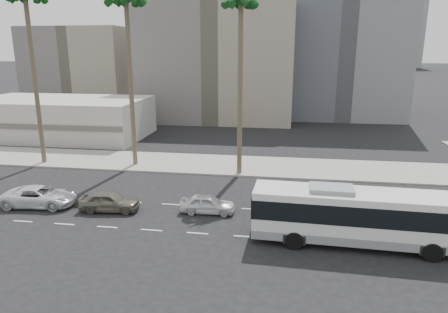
% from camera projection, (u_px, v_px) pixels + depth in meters
% --- Properties ---
extents(ground, '(700.00, 700.00, 0.00)m').
position_uv_depth(ground, '(294.00, 240.00, 24.55)').
color(ground, black).
rests_on(ground, ground).
extents(sidewalk_north, '(120.00, 7.00, 0.15)m').
position_uv_depth(sidewalk_north, '(292.00, 168.00, 39.33)').
color(sidewalk_north, gray).
rests_on(sidewalk_north, ground).
extents(commercial_low, '(22.00, 12.16, 5.00)m').
position_uv_depth(commercial_low, '(61.00, 118.00, 53.16)').
color(commercial_low, '#B2AEA6').
rests_on(commercial_low, ground).
extents(midrise_beige_west, '(24.00, 18.00, 18.00)m').
position_uv_depth(midrise_beige_west, '(220.00, 63.00, 67.00)').
color(midrise_beige_west, slate).
rests_on(midrise_beige_west, ground).
extents(midrise_gray_center, '(20.00, 20.00, 26.00)m').
position_uv_depth(midrise_gray_center, '(340.00, 39.00, 69.72)').
color(midrise_gray_center, '#575A61').
rests_on(midrise_gray_center, ground).
extents(midrise_beige_far, '(18.00, 16.00, 15.00)m').
position_uv_depth(midrise_beige_far, '(87.00, 70.00, 75.99)').
color(midrise_beige_far, slate).
rests_on(midrise_beige_far, ground).
extents(civic_tower, '(42.00, 42.00, 129.00)m').
position_uv_depth(civic_tower, '(288.00, 4.00, 253.75)').
color(civic_tower, '#BAB2A1').
rests_on(civic_tower, ground).
extents(highrise_right, '(26.00, 26.00, 70.00)m').
position_uv_depth(highrise_right, '(372.00, 6.00, 228.70)').
color(highrise_right, slate).
rests_on(highrise_right, ground).
extents(highrise_far, '(22.00, 22.00, 60.00)m').
position_uv_depth(highrise_far, '(403.00, 19.00, 254.96)').
color(highrise_far, slate).
rests_on(highrise_far, ground).
extents(city_bus, '(12.25, 3.17, 3.49)m').
position_uv_depth(city_bus, '(357.00, 215.00, 23.59)').
color(city_bus, silver).
rests_on(city_bus, ground).
extents(car_a, '(1.67, 3.90, 1.31)m').
position_uv_depth(car_a, '(208.00, 204.00, 28.52)').
color(car_a, silver).
rests_on(car_a, ground).
extents(car_b, '(2.06, 4.35, 1.44)m').
position_uv_depth(car_b, '(109.00, 201.00, 28.83)').
color(car_b, '#625D51').
rests_on(car_b, ground).
extents(car_c, '(2.88, 5.46, 1.46)m').
position_uv_depth(car_c, '(39.00, 196.00, 29.75)').
color(car_c, silver).
rests_on(car_c, ground).
extents(palm_near, '(4.89, 4.89, 16.46)m').
position_uv_depth(palm_near, '(241.00, 3.00, 33.69)').
color(palm_near, brown).
rests_on(palm_near, ground).
extents(palm_mid, '(5.55, 5.55, 17.13)m').
position_uv_depth(palm_mid, '(126.00, 1.00, 36.47)').
color(palm_mid, brown).
rests_on(palm_mid, ground).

